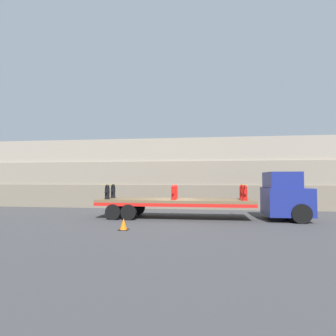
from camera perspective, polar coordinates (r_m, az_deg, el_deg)
The scene contains 13 objects.
ground_plane at distance 16.91m, azimuth 1.45°, elevation -10.83°, with size 120.00×120.00×0.00m, color #38383A.
rock_cliff at distance 23.13m, azimuth 3.09°, elevation -1.19°, with size 60.00×3.30×5.92m.
truck_cab at distance 17.43m, azimuth 24.46°, elevation -5.62°, with size 2.51×2.64×2.90m.
flatbed_trailer at distance 16.87m, azimuth -0.70°, elevation -7.50°, with size 9.72×2.62×1.20m.
fire_hydrant_black_near_0 at distance 17.19m, azimuth -13.09°, elevation -5.11°, with size 0.36×0.59×0.92m.
fire_hydrant_black_far_0 at distance 18.23m, azimuth -11.87°, elevation -4.96°, with size 0.36×0.59×0.92m.
fire_hydrant_red_near_1 at distance 16.20m, azimuth 1.24°, elevation -5.35°, with size 0.36×0.59×0.92m.
fire_hydrant_red_far_1 at distance 17.30m, azimuth 1.63°, elevation -5.15°, with size 0.36×0.59×0.92m.
fire_hydrant_red_near_2 at distance 16.30m, azimuth 16.36°, elevation -5.24°, with size 0.36×0.59×0.92m.
fire_hydrant_red_far_2 at distance 17.39m, azimuth 15.79°, elevation -5.05°, with size 0.36×0.59×0.92m.
cargo_strap_rear at distance 17.69m, azimuth -12.45°, elevation -3.49°, with size 0.05×2.72×0.01m.
cargo_strap_middle at distance 16.83m, azimuth 16.05°, elevation -3.51°, with size 0.05×2.72×0.01m.
traffic_cone at distance 13.23m, azimuth -9.65°, elevation -11.98°, with size 0.46×0.46×0.57m.
Camera 1 is at (1.74, -16.64, 2.51)m, focal length 28.00 mm.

